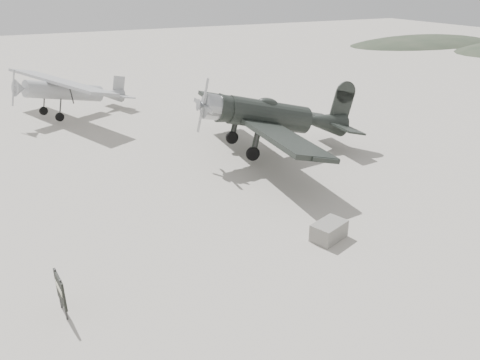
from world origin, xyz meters
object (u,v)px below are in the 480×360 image
object	(u,v)px
lowwing_monoplane	(276,117)
highwing_monoplane	(69,88)
sign_board	(60,290)
equipment_block	(329,231)

from	to	relation	value
lowwing_monoplane	highwing_monoplane	bearing A→B (deg)	127.99
sign_board	highwing_monoplane	bearing A→B (deg)	74.39
lowwing_monoplane	sign_board	bearing A→B (deg)	-140.62
highwing_monoplane	sign_board	xyz separation A→B (m)	(-3.39, -22.58, -1.28)
sign_board	equipment_block	bearing A→B (deg)	-6.51
highwing_monoplane	equipment_block	distance (m)	23.45
highwing_monoplane	equipment_block	xyz separation A→B (m)	(6.42, -22.49, -1.77)
lowwing_monoplane	highwing_monoplane	distance (m)	16.27
equipment_block	sign_board	distance (m)	9.82
lowwing_monoplane	sign_board	world-z (taller)	lowwing_monoplane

